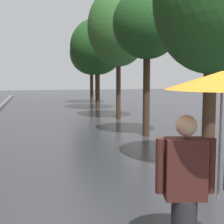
{
  "coord_description": "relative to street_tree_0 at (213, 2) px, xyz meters",
  "views": [
    {
      "loc": [
        -1.1,
        -3.32,
        2.04
      ],
      "look_at": [
        0.26,
        2.54,
        1.35
      ],
      "focal_mm": 53.27,
      "sensor_mm": 36.0,
      "label": 1
    }
  ],
  "objects": [
    {
      "name": "street_tree_0",
      "position": [
        0.0,
        0.0,
        0.0
      ],
      "size": [
        2.44,
        2.44,
        5.0
      ],
      "color": "#473323",
      "rests_on": "ground"
    },
    {
      "name": "street_tree_4",
      "position": [
        0.31,
        16.76,
        -0.02
      ],
      "size": [
        3.01,
        3.01,
        4.99
      ],
      "color": "#473323",
      "rests_on": "ground"
    },
    {
      "name": "street_tree_2",
      "position": [
        0.12,
        8.32,
        0.6
      ],
      "size": [
        2.77,
        2.77,
        5.86
      ],
      "color": "#473323",
      "rests_on": "ground"
    },
    {
      "name": "street_tree_1",
      "position": [
        -0.02,
        4.02,
        0.12
      ],
      "size": [
        2.22,
        2.22,
        4.78
      ],
      "color": "#473323",
      "rests_on": "ground"
    },
    {
      "name": "couple_under_umbrella",
      "position": [
        -1.81,
        -3.45,
        -2.12
      ],
      "size": [
        1.24,
        1.11,
        2.07
      ],
      "color": "#2D2D33",
      "rests_on": "ground"
    },
    {
      "name": "street_tree_3",
      "position": [
        -0.04,
        12.64,
        0.09
      ],
      "size": [
        3.11,
        3.11,
        5.21
      ],
      "color": "#473323",
      "rests_on": "ground"
    }
  ]
}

